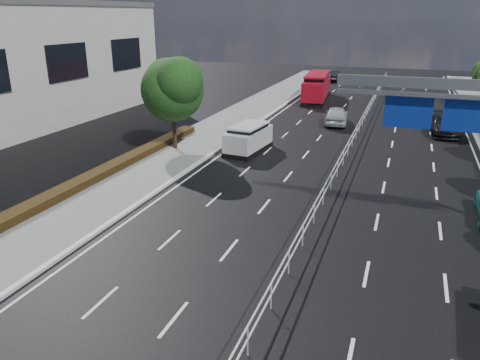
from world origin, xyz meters
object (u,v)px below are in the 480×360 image
(near_car_silver, at_px, (336,115))
(near_car_dark, at_px, (333,76))
(parked_car_dark, at_px, (443,125))
(red_bus, at_px, (317,86))
(white_minivan, at_px, (248,138))

(near_car_silver, relative_size, near_car_dark, 1.04)
(near_car_silver, height_order, parked_car_dark, near_car_silver)
(red_bus, bearing_deg, parked_car_dark, -49.65)
(red_bus, relative_size, parked_car_dark, 1.95)
(near_car_dark, relative_size, parked_car_dark, 0.87)
(near_car_silver, distance_m, parked_car_dark, 8.86)
(white_minivan, relative_size, near_car_dark, 1.04)
(white_minivan, bearing_deg, near_car_silver, 73.83)
(near_car_silver, height_order, near_car_dark, near_car_silver)
(red_bus, xyz_separation_m, near_car_dark, (-0.77, 16.97, -0.81))
(red_bus, relative_size, near_car_silver, 2.15)
(near_car_silver, bearing_deg, red_bus, -77.53)
(red_bus, height_order, parked_car_dark, red_bus)
(red_bus, xyz_separation_m, near_car_silver, (4.12, -11.94, -0.76))
(white_minivan, distance_m, red_bus, 23.03)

